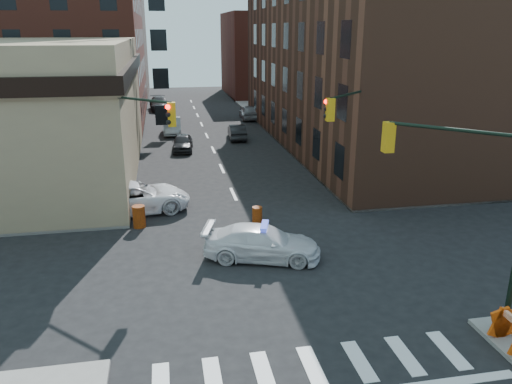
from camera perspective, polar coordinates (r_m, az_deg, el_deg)
name	(u,v)px	position (r m, az deg, el deg)	size (l,w,h in m)	color
ground	(266,266)	(21.63, 1.19, -8.51)	(140.00, 140.00, 0.00)	black
sidewalk_ne	(407,119)	(59.08, 16.93, 8.01)	(34.00, 54.50, 0.15)	gray
apartment_block	(15,5)	(60.71, -25.86, 18.64)	(25.00, 25.00, 24.00)	maroon
commercial_row_ne	(362,62)	(44.84, 12.07, 14.32)	(14.00, 34.00, 14.00)	#512F20
filler_nw	(77,41)	(81.82, -19.83, 15.96)	(20.00, 18.00, 16.00)	brown
filler_ne	(279,54)	(79.07, 2.67, 15.47)	(16.00, 16.00, 12.00)	maroon
signal_pole_se	(488,197)	(17.49, 25.02, -0.54)	(5.40, 5.27, 8.00)	black
signal_pole_nw	(126,146)	(24.91, -14.68, 5.12)	(3.58, 3.67, 8.00)	black
signal_pole_ne	(355,137)	(26.72, 11.29, 6.22)	(3.67, 3.58, 8.00)	black
tree_ne_near	(289,100)	(46.77, 3.79, 10.49)	(3.00, 3.00, 4.85)	black
tree_ne_far	(271,90)	(54.50, 1.68, 11.61)	(3.00, 3.00, 4.85)	black
police_car	(262,243)	(22.05, 0.70, -5.83)	(2.09, 5.13, 1.49)	white
pickup	(135,198)	(28.30, -13.71, -0.62)	(2.81, 6.09, 1.69)	white
parked_car_wnear	(183,143)	(42.16, -8.39, 5.62)	(1.62, 4.03, 1.37)	black
parked_car_wfar	(172,126)	(49.21, -9.55, 7.45)	(1.62, 4.66, 1.53)	#9A9DA2
parked_car_wdeep	(159,104)	(64.32, -10.98, 9.89)	(2.24, 5.52, 1.60)	black
parked_car_enear	(237,132)	(46.24, -2.19, 6.90)	(1.44, 4.14, 1.36)	black
parked_car_efar	(249,112)	(56.70, -0.84, 9.12)	(1.88, 4.67, 1.59)	gray
pedestrian_a	(120,201)	(27.21, -15.32, -0.99)	(0.68, 0.45, 1.86)	black
pedestrian_b	(82,209)	(26.93, -19.23, -1.80)	(0.81, 0.63, 1.66)	black
pedestrian_c	(33,211)	(27.28, -24.13, -2.00)	(1.05, 0.44, 1.79)	#222833
barrel_road	(257,216)	(25.94, 0.13, -2.71)	(0.52, 0.52, 0.93)	red
barrel_bank	(139,217)	(26.20, -13.23, -2.75)	(0.64, 0.64, 1.14)	#C63809
barricade_se_b	(512,332)	(18.12, 27.26, -14.03)	(1.38, 0.69, 1.03)	#D7510A
barricade_nw_a	(111,203)	(28.59, -16.20, -1.22)	(1.13, 0.57, 0.85)	red
barricade_nw_b	(69,208)	(28.48, -20.64, -1.74)	(1.15, 0.57, 0.86)	#C26409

